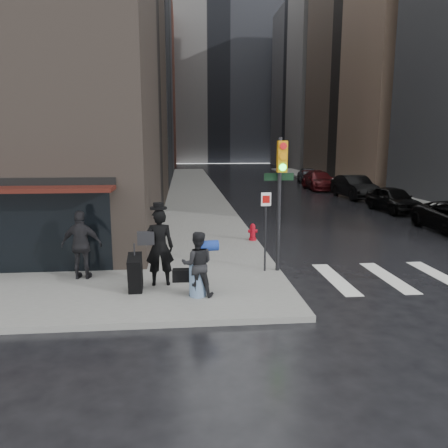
{
  "coord_description": "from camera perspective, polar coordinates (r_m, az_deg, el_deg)",
  "views": [
    {
      "loc": [
        -0.88,
        -10.84,
        3.92
      ],
      "look_at": [
        0.44,
        3.05,
        1.3
      ],
      "focal_mm": 35.0,
      "sensor_mm": 36.0,
      "label": 1
    }
  ],
  "objects": [
    {
      "name": "man_jeans",
      "position": [
        10.8,
        -3.52,
        -5.23
      ],
      "size": [
        1.16,
        0.66,
        1.64
      ],
      "rotation": [
        0.0,
        0.0,
        3.1
      ],
      "color": "black",
      "rests_on": "ground"
    },
    {
      "name": "traffic_light",
      "position": [
        12.65,
        7.2,
        4.89
      ],
      "size": [
        0.98,
        0.46,
        3.91
      ],
      "rotation": [
        0.0,
        0.0,
        0.05
      ],
      "color": "black",
      "rests_on": "ground"
    },
    {
      "name": "parked_car_2",
      "position": [
        32.22,
        16.67,
        4.65
      ],
      "size": [
        1.92,
        4.96,
        1.61
      ],
      "primitive_type": "imported",
      "rotation": [
        0.0,
        0.0,
        0.04
      ],
      "color": "black",
      "rests_on": "ground"
    },
    {
      "name": "bldg_left_far",
      "position": [
        74.4,
        -15.45,
        17.29
      ],
      "size": [
        22.0,
        20.0,
        26.0
      ],
      "primitive_type": "cube",
      "color": "maroon",
      "rests_on": "ground"
    },
    {
      "name": "fire_hydrant",
      "position": [
        17.04,
        3.75,
        -1.15
      ],
      "size": [
        0.37,
        0.29,
        0.66
      ],
      "rotation": [
        0.0,
        0.0,
        -0.09
      ],
      "color": "#9D0917",
      "rests_on": "ground"
    },
    {
      "name": "man_greycoat",
      "position": [
        12.76,
        -18.09,
        -2.62
      ],
      "size": [
        1.16,
        0.56,
        1.92
      ],
      "rotation": [
        0.0,
        0.0,
        3.06
      ],
      "color": "black",
      "rests_on": "ground"
    },
    {
      "name": "parked_car_4",
      "position": [
        43.72,
        10.97,
        6.28
      ],
      "size": [
        2.18,
        4.51,
        1.48
      ],
      "primitive_type": "imported",
      "rotation": [
        0.0,
        0.0,
        -0.1
      ],
      "color": "#39393D",
      "rests_on": "ground"
    },
    {
      "name": "man_overcoat",
      "position": [
        11.62,
        -9.06,
        -3.53
      ],
      "size": [
        1.17,
        1.17,
        2.27
      ],
      "rotation": [
        0.0,
        0.0,
        3.18
      ],
      "color": "black",
      "rests_on": "ground"
    },
    {
      "name": "sidewalk_right",
      "position": [
        40.66,
        15.39,
        4.84
      ],
      "size": [
        3.0,
        50.0,
        0.15
      ],
      "primitive_type": "cube",
      "color": "slate",
      "rests_on": "ground"
    },
    {
      "name": "bldg_right_far",
      "position": [
        74.4,
        16.55,
        16.85
      ],
      "size": [
        22.0,
        20.0,
        25.0
      ],
      "primitive_type": "cube",
      "color": "slate",
      "rests_on": "ground"
    },
    {
      "name": "bldg_left_mid",
      "position": [
        51.99,
        -20.64,
        24.58
      ],
      "size": [
        22.0,
        24.0,
        34.0
      ],
      "primitive_type": "cube",
      "color": "slate",
      "rests_on": "ground"
    },
    {
      "name": "ground",
      "position": [
        11.56,
        -0.74,
        -9.19
      ],
      "size": [
        140.0,
        140.0,
        0.0
      ],
      "primitive_type": "plane",
      "color": "black",
      "rests_on": "ground"
    },
    {
      "name": "sidewalk_left",
      "position": [
        38.04,
        -4.07,
        4.82
      ],
      "size": [
        4.0,
        50.0,
        0.15
      ],
      "primitive_type": "cube",
      "color": "slate",
      "rests_on": "ground"
    },
    {
      "name": "bldg_distant",
      "position": [
        89.92,
        -1.01,
        18.37
      ],
      "size": [
        40.0,
        12.0,
        32.0
      ],
      "primitive_type": "cube",
      "color": "slate",
      "rests_on": "ground"
    },
    {
      "name": "parked_car_3",
      "position": [
        37.69,
        12.31,
        5.58
      ],
      "size": [
        2.24,
        5.22,
        1.5
      ],
      "primitive_type": "imported",
      "rotation": [
        0.0,
        0.0,
        -0.03
      ],
      "color": "#440D10",
      "rests_on": "ground"
    },
    {
      "name": "parked_car_1",
      "position": [
        26.67,
        21.22,
        3.03
      ],
      "size": [
        1.89,
        4.3,
        1.44
      ],
      "primitive_type": "imported",
      "rotation": [
        0.0,
        0.0,
        0.04
      ],
      "color": "black",
      "rests_on": "ground"
    }
  ]
}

